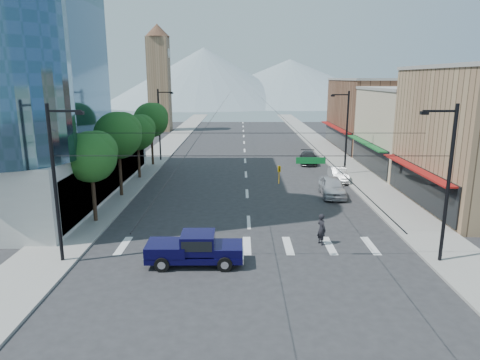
{
  "coord_description": "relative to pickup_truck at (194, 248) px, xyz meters",
  "views": [
    {
      "loc": [
        -0.62,
        -23.73,
        10.28
      ],
      "look_at": [
        -0.64,
        6.81,
        3.0
      ],
      "focal_mm": 32.0,
      "sensor_mm": 36.0,
      "label": 1
    }
  ],
  "objects": [
    {
      "name": "ground",
      "position": [
        3.21,
        1.25,
        -0.97
      ],
      "size": [
        160.0,
        160.0,
        0.0
      ],
      "primitive_type": "plane",
      "color": "#28282B",
      "rests_on": "ground"
    },
    {
      "name": "pickup_truck",
      "position": [
        0.0,
        0.0,
        0.0
      ],
      "size": [
        5.52,
        2.19,
        1.86
      ],
      "rotation": [
        0.0,
        0.0,
        0.01
      ],
      "color": "#090734",
      "rests_on": "ground"
    },
    {
      "name": "clock_tower",
      "position": [
        -13.29,
        63.25,
        9.67
      ],
      "size": [
        4.8,
        4.8,
        20.4
      ],
      "color": "#8C6B4C",
      "rests_on": "ground"
    },
    {
      "name": "sidewalk_left",
      "position": [
        -8.79,
        41.25,
        -0.89
      ],
      "size": [
        4.0,
        120.0,
        0.15
      ],
      "primitive_type": "cube",
      "color": "gray",
      "rests_on": "ground"
    },
    {
      "name": "lamp_pole_nw",
      "position": [
        -7.46,
        31.25,
        3.97
      ],
      "size": [
        2.0,
        0.25,
        9.0
      ],
      "color": "black",
      "rests_on": "ground"
    },
    {
      "name": "mountain_right",
      "position": [
        23.21,
        161.25,
        8.03
      ],
      "size": [
        90.0,
        90.0,
        18.0
      ],
      "primitive_type": "cone",
      "color": "gray",
      "rests_on": "ground"
    },
    {
      "name": "mountain_left",
      "position": [
        -11.79,
        151.25,
        10.03
      ],
      "size": [
        80.0,
        80.0,
        22.0
      ],
      "primitive_type": "cone",
      "color": "gray",
      "rests_on": "ground"
    },
    {
      "name": "tree_near",
      "position": [
        -7.86,
        7.35,
        4.02
      ],
      "size": [
        3.65,
        3.64,
        6.71
      ],
      "color": "black",
      "rests_on": "ground"
    },
    {
      "name": "signal_rig",
      "position": [
        3.4,
        0.25,
        3.68
      ],
      "size": [
        21.8,
        0.2,
        9.0
      ],
      "color": "black",
      "rests_on": "ground"
    },
    {
      "name": "pedestrian",
      "position": [
        7.73,
        3.05,
        0.03
      ],
      "size": [
        0.74,
        0.86,
        2.0
      ],
      "primitive_type": "imported",
      "rotation": [
        0.0,
        0.0,
        2.0
      ],
      "color": "black",
      "rests_on": "ground"
    },
    {
      "name": "parked_car_near",
      "position": [
        10.81,
        14.49,
        -0.11
      ],
      "size": [
        2.24,
        5.1,
        1.71
      ],
      "primitive_type": "imported",
      "rotation": [
        0.0,
        0.0,
        -0.04
      ],
      "color": "silver",
      "rests_on": "ground"
    },
    {
      "name": "tree_far",
      "position": [
        -7.86,
        28.35,
        4.62
      ],
      "size": [
        4.09,
        4.09,
        7.52
      ],
      "color": "black",
      "rests_on": "ground"
    },
    {
      "name": "shop_far",
      "position": [
        23.21,
        41.25,
        4.03
      ],
      "size": [
        12.0,
        18.0,
        10.0
      ],
      "primitive_type": "cube",
      "color": "brown",
      "rests_on": "ground"
    },
    {
      "name": "lamp_pole_ne",
      "position": [
        13.87,
        23.25,
        3.97
      ],
      "size": [
        2.0,
        0.25,
        9.0
      ],
      "color": "black",
      "rests_on": "ground"
    },
    {
      "name": "parked_car_far",
      "position": [
        10.97,
        29.41,
        -0.25
      ],
      "size": [
        2.51,
        5.16,
        1.45
      ],
      "primitive_type": "imported",
      "rotation": [
        0.0,
        0.0,
        -0.1
      ],
      "color": "#2C2C2E",
      "rests_on": "ground"
    },
    {
      "name": "tree_midfar",
      "position": [
        -7.86,
        21.35,
        4.02
      ],
      "size": [
        3.65,
        3.64,
        6.71
      ],
      "color": "black",
      "rests_on": "ground"
    },
    {
      "name": "tree_midnear",
      "position": [
        -7.86,
        14.35,
        4.62
      ],
      "size": [
        4.09,
        4.09,
        7.52
      ],
      "color": "black",
      "rests_on": "ground"
    },
    {
      "name": "sidewalk_right",
      "position": [
        15.21,
        41.25,
        -0.89
      ],
      "size": [
        4.0,
        120.0,
        0.15
      ],
      "primitive_type": "cube",
      "color": "gray",
      "rests_on": "ground"
    },
    {
      "name": "shop_mid",
      "position": [
        23.21,
        25.25,
        3.53
      ],
      "size": [
        12.0,
        14.0,
        9.0
      ],
      "primitive_type": "cube",
      "color": "tan",
      "rests_on": "ground"
    },
    {
      "name": "parked_car_mid",
      "position": [
        12.61,
        20.15,
        -0.26
      ],
      "size": [
        1.61,
        4.34,
        1.42
      ],
      "primitive_type": "imported",
      "rotation": [
        0.0,
        0.0,
        -0.03
      ],
      "color": "silver",
      "rests_on": "ground"
    }
  ]
}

